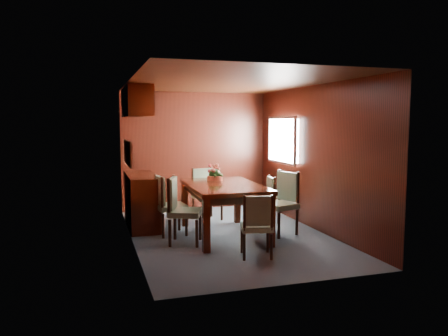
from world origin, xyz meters
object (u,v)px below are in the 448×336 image
object	(u,v)px
sideboard	(142,200)
chair_left_near	(180,206)
flower_centerpiece	(215,173)
dining_table	(224,191)
chair_head	(257,222)
chair_right_near	(283,199)

from	to	relation	value
sideboard	chair_left_near	world-z (taller)	chair_left_near
sideboard	flower_centerpiece	bearing A→B (deg)	-26.02
dining_table	chair_head	world-z (taller)	chair_head
chair_right_near	chair_head	bearing A→B (deg)	121.76
chair_right_near	flower_centerpiece	distance (m)	1.20
sideboard	flower_centerpiece	xyz separation A→B (m)	(1.16, -0.56, 0.51)
dining_table	chair_left_near	xyz separation A→B (m)	(-0.75, -0.24, -0.15)
chair_right_near	flower_centerpiece	size ratio (longest dim) A/B	3.62
sideboard	chair_right_near	world-z (taller)	chair_right_near
dining_table	chair_right_near	distance (m)	0.96
chair_right_near	dining_table	bearing A→B (deg)	61.25
chair_left_near	dining_table	bearing A→B (deg)	128.33
chair_left_near	chair_right_near	world-z (taller)	chair_right_near
chair_right_near	flower_centerpiece	world-z (taller)	flower_centerpiece
chair_head	flower_centerpiece	size ratio (longest dim) A/B	3.09
chair_right_near	chair_left_near	bearing A→B (deg)	73.23
flower_centerpiece	chair_right_near	bearing A→B (deg)	-32.41
chair_head	chair_right_near	bearing A→B (deg)	65.97
dining_table	chair_right_near	xyz separation A→B (m)	(0.94, -0.15, -0.14)
sideboard	chair_right_near	bearing A→B (deg)	-29.01
sideboard	chair_left_near	bearing A→B (deg)	-71.37
chair_left_near	chair_right_near	bearing A→B (deg)	113.70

